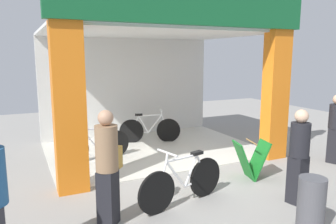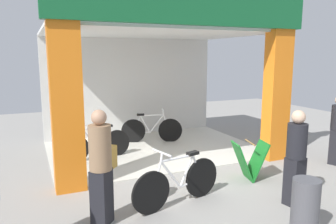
{
  "view_description": "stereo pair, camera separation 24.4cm",
  "coord_description": "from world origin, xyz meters",
  "px_view_note": "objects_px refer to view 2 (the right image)",
  "views": [
    {
      "loc": [
        -3.23,
        -5.89,
        2.45
      ],
      "look_at": [
        0.0,
        0.95,
        1.15
      ],
      "focal_mm": 35.03,
      "sensor_mm": 36.0,
      "label": 1
    },
    {
      "loc": [
        -3.01,
        -5.99,
        2.45
      ],
      "look_at": [
        0.0,
        0.95,
        1.15
      ],
      "focal_mm": 35.03,
      "sensor_mm": 36.0,
      "label": 2
    }
  ],
  "objects_px": {
    "bicycle_inside_0": "(97,145)",
    "bicycle_parked_0": "(178,182)",
    "sandwich_board_sign": "(249,161)",
    "pedestrian_2": "(296,157)",
    "pedestrian_3": "(101,166)",
    "bicycle_inside_1": "(152,129)",
    "trash_bin": "(305,208)"
  },
  "relations": [
    {
      "from": "bicycle_inside_0",
      "to": "bicycle_inside_1",
      "type": "height_order",
      "value": "bicycle_inside_1"
    },
    {
      "from": "sandwich_board_sign",
      "to": "trash_bin",
      "type": "height_order",
      "value": "trash_bin"
    },
    {
      "from": "sandwich_board_sign",
      "to": "pedestrian_2",
      "type": "bearing_deg",
      "value": -91.2
    },
    {
      "from": "bicycle_inside_0",
      "to": "pedestrian_3",
      "type": "height_order",
      "value": "pedestrian_3"
    },
    {
      "from": "pedestrian_2",
      "to": "bicycle_inside_1",
      "type": "bearing_deg",
      "value": 99.39
    },
    {
      "from": "pedestrian_2",
      "to": "bicycle_inside_0",
      "type": "bearing_deg",
      "value": 124.39
    },
    {
      "from": "sandwich_board_sign",
      "to": "bicycle_inside_0",
      "type": "bearing_deg",
      "value": 135.98
    },
    {
      "from": "sandwich_board_sign",
      "to": "trash_bin",
      "type": "relative_size",
      "value": 0.96
    },
    {
      "from": "bicycle_inside_0",
      "to": "bicycle_parked_0",
      "type": "relative_size",
      "value": 0.97
    },
    {
      "from": "bicycle_inside_1",
      "to": "sandwich_board_sign",
      "type": "relative_size",
      "value": 2.13
    },
    {
      "from": "bicycle_inside_1",
      "to": "bicycle_parked_0",
      "type": "relative_size",
      "value": 0.96
    },
    {
      "from": "sandwich_board_sign",
      "to": "pedestrian_3",
      "type": "height_order",
      "value": "pedestrian_3"
    },
    {
      "from": "bicycle_parked_0",
      "to": "pedestrian_2",
      "type": "bearing_deg",
      "value": -23.1
    },
    {
      "from": "bicycle_parked_0",
      "to": "trash_bin",
      "type": "bearing_deg",
      "value": -52.64
    },
    {
      "from": "bicycle_inside_0",
      "to": "sandwich_board_sign",
      "type": "height_order",
      "value": "bicycle_inside_0"
    },
    {
      "from": "bicycle_inside_0",
      "to": "pedestrian_3",
      "type": "xyz_separation_m",
      "value": [
        -0.52,
        -3.04,
        0.51
      ]
    },
    {
      "from": "bicycle_inside_0",
      "to": "trash_bin",
      "type": "relative_size",
      "value": 2.07
    },
    {
      "from": "bicycle_inside_0",
      "to": "bicycle_parked_0",
      "type": "height_order",
      "value": "bicycle_parked_0"
    },
    {
      "from": "bicycle_parked_0",
      "to": "pedestrian_3",
      "type": "distance_m",
      "value": 1.38
    },
    {
      "from": "bicycle_inside_1",
      "to": "sandwich_board_sign",
      "type": "distance_m",
      "value": 3.52
    },
    {
      "from": "bicycle_inside_1",
      "to": "trash_bin",
      "type": "xyz_separation_m",
      "value": [
        0.19,
        -5.45,
        0.02
      ]
    },
    {
      "from": "pedestrian_3",
      "to": "trash_bin",
      "type": "distance_m",
      "value": 2.9
    },
    {
      "from": "bicycle_parked_0",
      "to": "pedestrian_3",
      "type": "xyz_separation_m",
      "value": [
        -1.28,
        -0.11,
        0.5
      ]
    },
    {
      "from": "bicycle_inside_1",
      "to": "trash_bin",
      "type": "height_order",
      "value": "bicycle_inside_1"
    },
    {
      "from": "bicycle_inside_0",
      "to": "pedestrian_3",
      "type": "relative_size",
      "value": 0.98
    },
    {
      "from": "bicycle_inside_0",
      "to": "trash_bin",
      "type": "height_order",
      "value": "bicycle_inside_0"
    },
    {
      "from": "pedestrian_2",
      "to": "trash_bin",
      "type": "height_order",
      "value": "pedestrian_2"
    },
    {
      "from": "pedestrian_2",
      "to": "trash_bin",
      "type": "bearing_deg",
      "value": -126.15
    },
    {
      "from": "pedestrian_3",
      "to": "bicycle_inside_0",
      "type": "bearing_deg",
      "value": 80.24
    },
    {
      "from": "sandwich_board_sign",
      "to": "pedestrian_2",
      "type": "relative_size",
      "value": 0.49
    },
    {
      "from": "sandwich_board_sign",
      "to": "pedestrian_2",
      "type": "distance_m",
      "value": 1.3
    },
    {
      "from": "bicycle_inside_0",
      "to": "bicycle_inside_1",
      "type": "xyz_separation_m",
      "value": [
        1.76,
        0.96,
        0.01
      ]
    }
  ]
}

